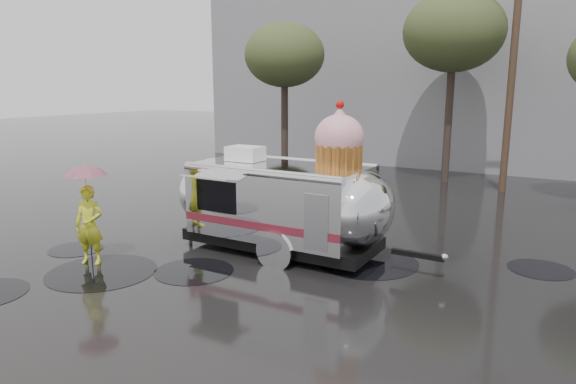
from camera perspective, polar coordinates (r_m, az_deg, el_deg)
The scene contains 10 objects.
ground at distance 10.13m, azimuth -3.06°, elevation -12.47°, with size 120.00×120.00×0.00m, color black.
puddles at distance 12.08m, azimuth -7.92°, elevation -8.46°, with size 11.98×8.79×0.01m.
grey_building at distance 33.09m, azimuth 14.35°, elevation 15.45°, with size 22.00×12.00×13.00m, color slate.
utility_pole at distance 21.90m, azimuth 23.63°, elevation 12.00°, with size 1.60×0.28×9.00m.
tree_left at distance 24.02m, azimuth -0.39°, elevation 14.91°, with size 3.64×3.64×6.95m.
tree_mid at distance 23.40m, azimuth 17.95°, elevation 16.55°, with size 4.20×4.20×8.03m.
barricade_row at distance 20.95m, azimuth -1.11°, elevation 1.76°, with size 4.30×0.80×1.00m.
airstream_trailer at distance 12.82m, azimuth -0.44°, elevation -0.80°, with size 7.25×2.75×3.90m.
person_left at distance 12.95m, azimuth -21.21°, elevation -3.44°, with size 0.68×0.45×1.88m, color #CCD226.
umbrella_pink at distance 12.74m, azimuth -21.55°, elevation 1.04°, with size 1.23×1.23×2.39m.
Camera 1 is at (5.03, -7.75, 4.15)m, focal length 32.00 mm.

